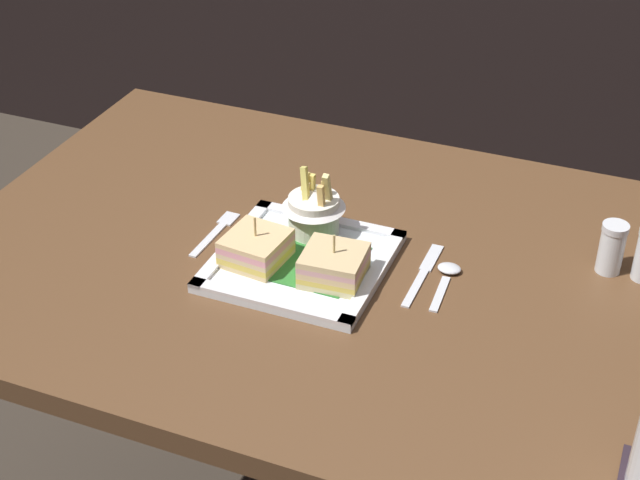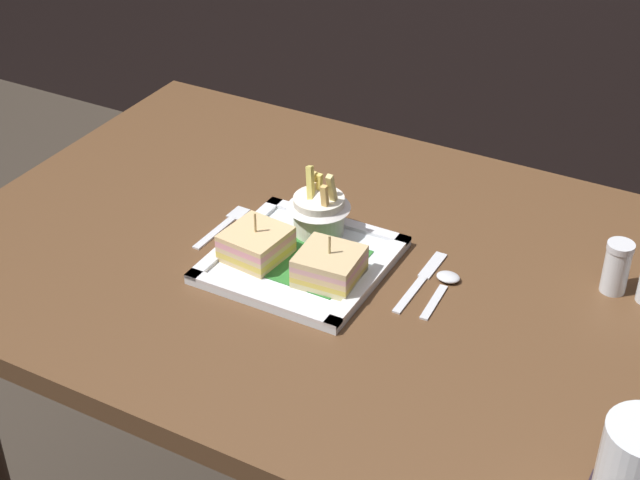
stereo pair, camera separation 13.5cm
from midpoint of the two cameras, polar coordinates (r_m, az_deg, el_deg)
dining_table at (r=1.54m, az=-1.50°, el=-6.19°), size 1.20×0.82×0.74m
square_plate at (r=1.43m, az=-3.81°, el=-1.38°), size 0.25×0.25×0.02m
sandwich_half_left at (r=1.42m, az=-6.54°, el=-0.56°), size 0.09×0.10×0.08m
sandwich_half_right at (r=1.37m, az=-1.99°, el=-1.61°), size 0.09×0.09×0.07m
fries_cup at (r=1.46m, az=-3.02°, el=1.84°), size 0.10×0.10×0.11m
fork at (r=1.52m, az=-8.69°, el=0.45°), size 0.02×0.13×0.00m
knife at (r=1.41m, az=3.47°, el=-2.00°), size 0.02×0.16×0.00m
spoon at (r=1.41m, az=4.83°, el=-2.13°), size 0.03×0.12×0.01m
salt_shaker at (r=1.44m, az=14.33°, el=-0.70°), size 0.04×0.04×0.08m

